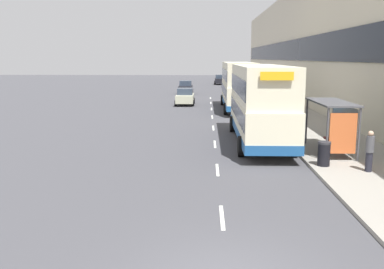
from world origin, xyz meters
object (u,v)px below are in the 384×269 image
at_px(bus_shelter, 337,118).
at_px(double_decker_bus_near, 260,102).
at_px(car_0, 229,82).
at_px(double_decker_bus_ahead, 238,85).
at_px(car_1, 185,97).
at_px(pedestrian_2, 370,151).
at_px(pedestrian_1, 349,130).
at_px(car_3, 186,87).
at_px(litter_bin, 324,154).
at_px(pedestrian_at_shelter, 346,124).
at_px(car_2, 220,80).

distance_m(bus_shelter, double_decker_bus_near, 4.53).
distance_m(bus_shelter, car_0, 48.84).
relative_size(double_decker_bus_near, double_decker_bus_ahead, 0.96).
distance_m(double_decker_bus_ahead, car_1, 6.64).
relative_size(car_1, pedestrian_2, 2.46).
relative_size(double_decker_bus_near, car_0, 2.73).
bearing_deg(double_decker_bus_ahead, pedestrian_1, -75.09).
bearing_deg(car_3, litter_bin, 101.36).
bearing_deg(bus_shelter, litter_bin, -115.59).
relative_size(bus_shelter, double_decker_bus_ahead, 0.37).
bearing_deg(pedestrian_at_shelter, litter_bin, -115.33).
bearing_deg(car_1, litter_bin, 105.92).
height_order(car_0, car_3, car_0).
distance_m(bus_shelter, litter_bin, 3.08).
height_order(double_decker_bus_near, car_1, double_decker_bus_near).
bearing_deg(car_3, pedestrian_2, 103.28).
bearing_deg(car_3, pedestrian_1, 106.34).
xyz_separation_m(car_0, pedestrian_2, (2.95, -52.21, 0.10)).
bearing_deg(double_decker_bus_near, bus_shelter, -43.08).
relative_size(double_decker_bus_ahead, car_1, 2.75).
bearing_deg(pedestrian_at_shelter, pedestrian_1, -102.81).
bearing_deg(double_decker_bus_ahead, car_1, 140.98).
xyz_separation_m(double_decker_bus_ahead, pedestrian_1, (4.53, -17.03, -1.27)).
height_order(pedestrian_at_shelter, litter_bin, pedestrian_at_shelter).
bearing_deg(car_1, bus_shelter, 110.37).
bearing_deg(litter_bin, car_2, 92.55).
relative_size(car_2, pedestrian_1, 2.37).
distance_m(double_decker_bus_near, car_0, 45.71).
relative_size(double_decker_bus_near, car_1, 2.63).
bearing_deg(litter_bin, car_3, 101.36).
relative_size(bus_shelter, car_1, 1.01).
height_order(bus_shelter, car_0, bus_shelter).
xyz_separation_m(pedestrian_2, litter_bin, (-1.57, 0.89, -0.33)).
bearing_deg(car_0, car_2, 99.23).
relative_size(car_3, litter_bin, 4.07).
distance_m(bus_shelter, car_2, 56.58).
relative_size(car_3, pedestrian_2, 2.53).
xyz_separation_m(car_0, litter_bin, (1.38, -51.32, -0.23)).
bearing_deg(pedestrian_at_shelter, double_decker_bus_near, -177.01).
bearing_deg(car_3, double_decker_bus_ahead, 107.71).
distance_m(car_0, car_1, 26.75).
distance_m(car_0, litter_bin, 51.33).
bearing_deg(double_decker_bus_near, double_decker_bus_ahead, 90.30).
bearing_deg(litter_bin, car_0, 91.54).
bearing_deg(pedestrian_1, car_0, 94.55).
bearing_deg(pedestrian_1, bus_shelter, -126.93).
bearing_deg(car_2, car_0, -80.77).
bearing_deg(pedestrian_1, car_3, 106.34).
bearing_deg(bus_shelter, car_2, 93.90).
distance_m(double_decker_bus_near, pedestrian_2, 7.59).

